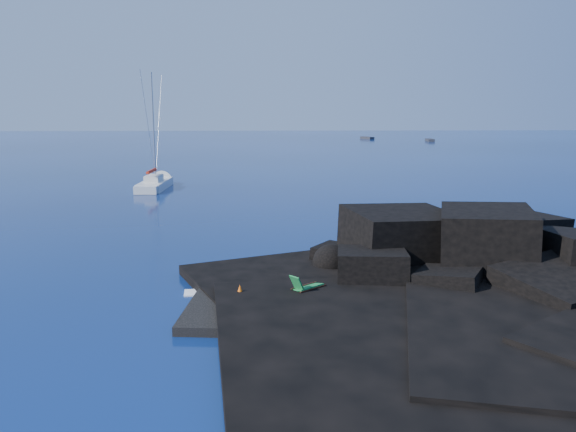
# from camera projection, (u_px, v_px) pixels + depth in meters

# --- Properties ---
(ground) EXTENTS (400.00, 400.00, 0.00)m
(ground) POSITION_uv_depth(u_px,v_px,m) (181.00, 316.00, 21.68)
(ground) COLOR #031336
(ground) RESTS_ON ground
(headland) EXTENTS (24.00, 24.00, 3.60)m
(headland) POSITION_uv_depth(u_px,v_px,m) (481.00, 287.00, 25.25)
(headland) COLOR black
(headland) RESTS_ON ground
(beach) EXTENTS (9.08, 6.86, 0.70)m
(beach) POSITION_uv_depth(u_px,v_px,m) (297.00, 310.00, 22.39)
(beach) COLOR black
(beach) RESTS_ON ground
(surf_foam) EXTENTS (10.00, 8.00, 0.06)m
(surf_foam) POSITION_uv_depth(u_px,v_px,m) (301.00, 277.00, 26.83)
(surf_foam) COLOR white
(surf_foam) RESTS_ON ground
(sailboat) EXTENTS (2.74, 11.17, 11.62)m
(sailboat) POSITION_uv_depth(u_px,v_px,m) (155.00, 189.00, 56.92)
(sailboat) COLOR silver
(sailboat) RESTS_ON ground
(deck_chair) EXTENTS (1.57, 1.46, 1.03)m
(deck_chair) POSITION_uv_depth(u_px,v_px,m) (308.00, 282.00, 23.05)
(deck_chair) COLOR #197335
(deck_chair) RESTS_ON beach
(towel) EXTENTS (1.85, 1.08, 0.05)m
(towel) POSITION_uv_depth(u_px,v_px,m) (238.00, 300.00, 22.45)
(towel) COLOR white
(towel) RESTS_ON beach
(sunbather) EXTENTS (1.70, 0.67, 0.23)m
(sunbather) POSITION_uv_depth(u_px,v_px,m) (238.00, 296.00, 22.43)
(sunbather) COLOR tan
(sunbather) RESTS_ON towel
(marker_cone) EXTENTS (0.47, 0.47, 0.56)m
(marker_cone) POSITION_uv_depth(u_px,v_px,m) (240.00, 291.00, 22.66)
(marker_cone) COLOR #FF650D
(marker_cone) RESTS_ON beach
(distant_boat_a) EXTENTS (3.33, 5.00, 0.64)m
(distant_boat_a) POSITION_uv_depth(u_px,v_px,m) (367.00, 139.00, 155.10)
(distant_boat_a) COLOR #28282D
(distant_boat_a) RESTS_ON ground
(distant_boat_b) EXTENTS (1.93, 4.98, 0.65)m
(distant_boat_b) POSITION_uv_depth(u_px,v_px,m) (430.00, 141.00, 143.55)
(distant_boat_b) COLOR #27282C
(distant_boat_b) RESTS_ON ground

